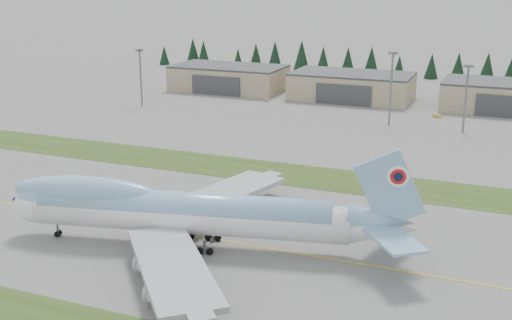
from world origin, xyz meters
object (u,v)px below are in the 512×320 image
at_px(hangar_right, 509,97).
at_px(boeing_747_freighter, 185,212).
at_px(service_vehicle_a, 266,101).
at_px(service_vehicle_b, 437,117).
at_px(hangar_center, 352,86).
at_px(hangar_left, 229,78).

bearing_deg(hangar_right, boeing_747_freighter, -108.97).
relative_size(service_vehicle_a, service_vehicle_b, 0.89).
bearing_deg(service_vehicle_b, boeing_747_freighter, -175.73).
bearing_deg(hangar_center, boeing_747_freighter, -87.47).
bearing_deg(hangar_center, hangar_right, 0.00).
height_order(hangar_left, hangar_right, same).
bearing_deg(boeing_747_freighter, service_vehicle_a, 92.95).
bearing_deg(hangar_left, boeing_747_freighter, -68.21).
distance_m(hangar_right, service_vehicle_a, 92.55).
bearing_deg(service_vehicle_b, hangar_center, 76.50).
bearing_deg(hangar_right, hangar_left, 180.00).
distance_m(hangar_left, hangar_right, 115.00).
height_order(hangar_center, service_vehicle_a, hangar_center).
bearing_deg(service_vehicle_b, hangar_right, -30.23).
xyz_separation_m(hangar_right, service_vehicle_b, (-23.28, -21.58, -5.39)).
distance_m(hangar_center, service_vehicle_a, 35.40).
height_order(boeing_747_freighter, hangar_center, boeing_747_freighter).
bearing_deg(service_vehicle_a, hangar_center, 2.79).
bearing_deg(boeing_747_freighter, hangar_right, 58.71).
bearing_deg(boeing_747_freighter, service_vehicle_b, 65.02).
relative_size(hangar_center, service_vehicle_b, 13.01).
xyz_separation_m(boeing_747_freighter, service_vehicle_a, (-37.76, 138.29, -6.92)).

